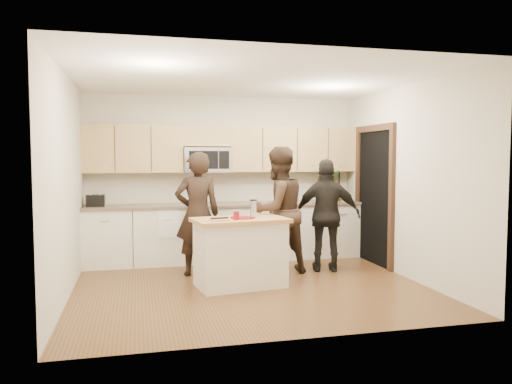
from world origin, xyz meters
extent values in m
plane|color=brown|center=(0.00, 0.00, 0.00)|extent=(4.50, 4.50, 0.00)
cube|color=beige|center=(0.00, 2.00, 1.35)|extent=(4.50, 0.02, 2.70)
cube|color=beige|center=(0.00, -2.00, 1.35)|extent=(4.50, 0.02, 2.70)
cube|color=beige|center=(-2.25, 0.00, 1.35)|extent=(0.02, 4.00, 2.70)
cube|color=beige|center=(2.25, 0.00, 1.35)|extent=(0.02, 4.00, 2.70)
cube|color=white|center=(0.00, 0.00, 2.70)|extent=(4.50, 4.00, 0.02)
cube|color=silver|center=(0.00, 1.69, 0.45)|extent=(4.50, 0.62, 0.90)
cube|color=#7A6251|center=(0.00, 1.68, 0.92)|extent=(4.50, 0.66, 0.04)
cube|color=tan|center=(-1.48, 1.83, 1.83)|extent=(1.55, 0.33, 0.75)
cube|color=tan|center=(1.17, 1.83, 1.83)|extent=(2.17, 0.33, 0.75)
cube|color=tan|center=(-0.31, 1.83, 2.04)|extent=(0.78, 0.33, 0.33)
cube|color=silver|center=(-0.31, 1.80, 1.65)|extent=(0.76, 0.40, 0.40)
cube|color=black|center=(-0.39, 1.60, 1.65)|extent=(0.47, 0.01, 0.29)
cube|color=black|center=(-0.06, 1.60, 1.65)|extent=(0.17, 0.01, 0.29)
cube|color=black|center=(2.24, 0.90, 1.05)|extent=(0.02, 1.05, 2.10)
cube|color=#321E13|center=(2.22, 0.33, 1.05)|extent=(0.06, 0.10, 2.10)
cube|color=#321E13|center=(2.22, 1.48, 1.05)|extent=(0.06, 0.10, 2.10)
cube|color=#321E13|center=(2.22, 0.90, 2.15)|extent=(0.06, 1.25, 0.10)
cube|color=black|center=(1.95, 1.99, 1.28)|extent=(0.30, 0.03, 0.38)
cube|color=tan|center=(1.95, 1.97, 1.28)|extent=(0.24, 0.00, 0.32)
cube|color=white|center=(-0.95, 1.38, 0.70)|extent=(0.34, 0.01, 0.48)
cube|color=white|center=(-0.95, 1.67, 0.94)|extent=(0.34, 0.60, 0.01)
cube|color=silver|center=(-0.13, 0.00, 0.42)|extent=(1.18, 0.79, 0.85)
cube|color=#B8814D|center=(-0.13, 0.00, 0.88)|extent=(1.29, 0.86, 0.05)
cylinder|color=maroon|center=(-0.09, 0.01, 0.91)|extent=(0.33, 0.33, 0.02)
cube|color=silver|center=(0.05, 0.00, 1.02)|extent=(0.07, 0.05, 0.21)
cube|color=black|center=(0.05, 0.00, 1.13)|extent=(0.08, 0.05, 0.02)
cylinder|color=maroon|center=(-0.21, -0.14, 0.95)|extent=(0.07, 0.07, 0.10)
cube|color=#B8814D|center=(-0.44, -0.19, 0.91)|extent=(0.25, 0.20, 0.02)
cube|color=black|center=(-0.42, -0.13, 0.93)|extent=(0.23, 0.06, 0.02)
cube|color=silver|center=(-0.47, -0.19, 0.92)|extent=(0.20, 0.05, 0.01)
cube|color=black|center=(-2.05, 1.67, 1.03)|extent=(0.27, 0.22, 0.18)
cube|color=silver|center=(-2.12, 1.67, 1.12)|extent=(0.03, 0.16, 0.00)
cube|color=silver|center=(-1.98, 1.67, 1.12)|extent=(0.03, 0.16, 0.00)
cylinder|color=#37230A|center=(1.64, 1.82, 1.14)|extent=(0.08, 0.08, 0.39)
cylinder|color=#B1A98B|center=(1.70, 1.67, 1.10)|extent=(0.07, 0.07, 0.33)
cylinder|color=black|center=(1.86, 1.74, 1.14)|extent=(0.07, 0.07, 0.40)
cylinder|color=#37230A|center=(1.96, 1.72, 1.10)|extent=(0.07, 0.07, 0.33)
cylinder|color=black|center=(1.69, 1.55, 1.12)|extent=(0.08, 0.08, 0.36)
imported|color=#3E7A30|center=(1.85, 1.72, 1.21)|extent=(0.35, 0.30, 0.54)
imported|color=black|center=(-0.59, 0.77, 0.88)|extent=(0.66, 0.44, 1.77)
imported|color=black|center=(0.54, 0.55, 0.92)|extent=(1.09, 0.97, 1.84)
imported|color=black|center=(1.31, 0.57, 0.83)|extent=(1.05, 0.66, 1.67)
camera|label=1|loc=(-1.43, -6.32, 1.69)|focal=35.00mm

